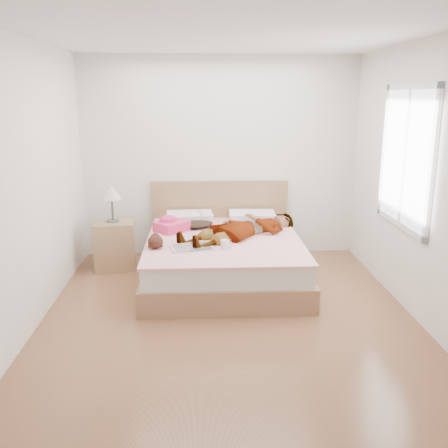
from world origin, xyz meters
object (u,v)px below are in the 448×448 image
at_px(woman, 243,225).
at_px(plush_toy, 155,241).
at_px(phone, 200,212).
at_px(coffee_mug, 225,244).
at_px(bed, 223,255).
at_px(nightstand, 114,241).
at_px(towel, 171,225).
at_px(magazine, 192,247).

distance_m(woman, plush_toy, 1.10).
xyz_separation_m(phone, coffee_mug, (0.26, -0.98, -0.12)).
relative_size(bed, nightstand, 1.99).
height_order(towel, magazine, towel).
relative_size(towel, nightstand, 0.44).
distance_m(plush_toy, nightstand, 1.04).
bearing_deg(phone, magazine, -131.94).
bearing_deg(bed, coffee_mug, -90.51).
bearing_deg(coffee_mug, towel, 128.58).
height_order(towel, coffee_mug, towel).
distance_m(coffee_mug, nightstand, 1.63).
bearing_deg(nightstand, towel, -12.06).
distance_m(bed, magazine, 0.63).
bearing_deg(coffee_mug, magazine, 170.70).
height_order(phone, bed, bed).
height_order(phone, coffee_mug, phone).
height_order(phone, magazine, phone).
relative_size(magazine, coffee_mug, 3.54).
relative_size(phone, towel, 0.20).
xyz_separation_m(bed, coffee_mug, (-0.00, -0.52, 0.29)).
xyz_separation_m(phone, nightstand, (-1.07, -0.06, -0.34)).
bearing_deg(towel, magazine, -69.72).
relative_size(woman, bed, 0.79).
xyz_separation_m(bed, nightstand, (-1.33, 0.40, 0.07)).
bearing_deg(magazine, towel, 110.28).
distance_m(woman, bed, 0.42).
height_order(woman, plush_toy, woman).
distance_m(phone, magazine, 0.94).
xyz_separation_m(phone, plush_toy, (-0.49, -0.89, -0.10)).
relative_size(magazine, nightstand, 0.47).
relative_size(bed, plush_toy, 7.95).
relative_size(woman, towel, 3.53).
relative_size(woman, nightstand, 1.56).
height_order(plush_toy, nightstand, nightstand).
relative_size(woman, magazine, 3.31).
bearing_deg(bed, magazine, -127.36).
relative_size(phone, bed, 0.04).
height_order(coffee_mug, nightstand, nightstand).
bearing_deg(plush_toy, woman, 26.20).
relative_size(plush_toy, nightstand, 0.25).
bearing_deg(plush_toy, phone, 61.23).
xyz_separation_m(towel, plush_toy, (-0.13, -0.67, -0.00)).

